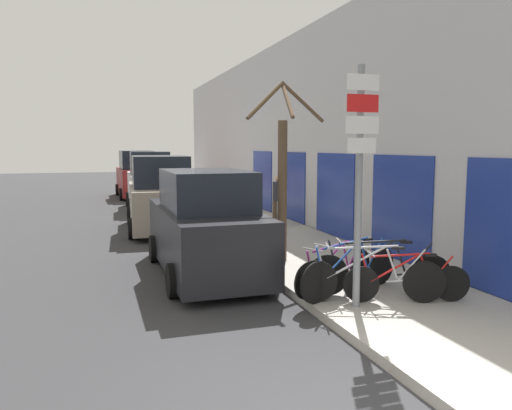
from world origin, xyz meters
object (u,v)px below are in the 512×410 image
object	(u,v)px
bicycle_1	(370,278)
parked_car_0	(205,227)
bicycle_4	(335,270)
parked_car_3	(136,176)
pedestrian_near	(278,196)
street_tree	(283,176)
bicycle_2	(379,272)
bicycle_0	(407,281)
signpost	(359,176)
parked_car_2	(149,183)
bicycle_3	(351,271)
parked_car_1	(160,197)

from	to	relation	value
bicycle_1	parked_car_0	size ratio (longest dim) A/B	0.49
bicycle_4	parked_car_3	bearing A→B (deg)	-21.38
parked_car_0	pedestrian_near	xyz separation A→B (m)	(3.54, 5.10, 0.07)
pedestrian_near	street_tree	size ratio (longest dim) A/B	0.41
bicycle_2	street_tree	size ratio (longest dim) A/B	0.60
bicycle_0	pedestrian_near	bearing A→B (deg)	10.45
bicycle_0	signpost	bearing A→B (deg)	104.33
bicycle_4	parked_car_0	bearing A→B (deg)	11.64
street_tree	bicycle_1	bearing A→B (deg)	-85.05
street_tree	pedestrian_near	bearing A→B (deg)	70.63
bicycle_4	parked_car_2	size ratio (longest dim) A/B	0.45
signpost	bicycle_0	size ratio (longest dim) A/B	1.87
bicycle_1	bicycle_3	bearing A→B (deg)	25.10
parked_car_0	parked_car_3	distance (m)	17.07
signpost	bicycle_1	distance (m)	1.74
bicycle_0	bicycle_1	world-z (taller)	bicycle_1
bicycle_0	bicycle_2	world-z (taller)	bicycle_2
signpost	parked_car_0	bearing A→B (deg)	117.85
bicycle_1	parked_car_1	distance (m)	9.46
bicycle_4	parked_car_1	world-z (taller)	parked_car_1
signpost	bicycle_3	bearing A→B (deg)	68.32
bicycle_3	signpost	bearing A→B (deg)	136.17
bicycle_0	street_tree	xyz separation A→B (m)	(-0.87, 3.45, 1.54)
signpost	bicycle_1	xyz separation A→B (m)	(0.32, 0.13, -1.70)
bicycle_0	pedestrian_near	distance (m)	8.51
bicycle_0	bicycle_1	size ratio (longest dim) A/B	0.87
signpost	bicycle_4	world-z (taller)	signpost
signpost	bicycle_0	bearing A→B (deg)	-2.08
bicycle_1	parked_car_2	distance (m)	14.94
bicycle_2	bicycle_3	xyz separation A→B (m)	(-0.41, 0.25, -0.01)
signpost	parked_car_0	xyz separation A→B (m)	(-1.75, 3.31, -1.25)
signpost	parked_car_2	bearing A→B (deg)	96.49
parked_car_1	parked_car_3	bearing A→B (deg)	92.28
bicycle_1	parked_car_0	world-z (taller)	parked_car_0
bicycle_2	pedestrian_near	size ratio (longest dim) A/B	1.47
parked_car_2	street_tree	size ratio (longest dim) A/B	1.11
signpost	parked_car_3	bearing A→B (deg)	95.08
parked_car_3	bicycle_0	bearing A→B (deg)	-83.61
bicycle_4	street_tree	size ratio (longest dim) A/B	0.50
bicycle_3	parked_car_1	bearing A→B (deg)	-7.74
pedestrian_near	signpost	bearing A→B (deg)	-119.83
pedestrian_near	bicycle_2	bearing A→B (deg)	-115.74
parked_car_2	parked_car_3	xyz separation A→B (m)	(-0.12, 5.46, -0.00)
bicycle_1	bicycle_2	distance (m)	0.47
parked_car_1	parked_car_2	world-z (taller)	parked_car_2
parked_car_2	parked_car_3	distance (m)	5.46
bicycle_1	parked_car_3	world-z (taller)	parked_car_3
bicycle_0	parked_car_3	bearing A→B (deg)	24.01
bicycle_4	parked_car_3	size ratio (longest dim) A/B	0.42
signpost	bicycle_2	distance (m)	1.88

